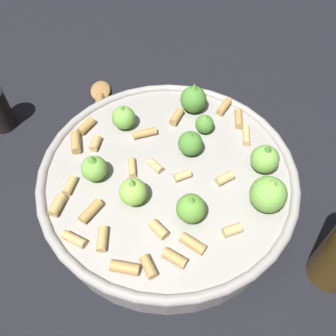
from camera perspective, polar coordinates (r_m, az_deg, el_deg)
The scene contains 3 objects.
ground_plane at distance 0.52m, azimuth 0.00°, elevation -4.39°, with size 2.40×2.40×0.00m, color black.
cooking_pan at distance 0.49m, azimuth 0.19°, elevation -2.07°, with size 0.35×0.35×0.11m.
wooden_spoon at distance 0.62m, azimuth -10.91°, elevation 8.24°, with size 0.20×0.12×0.02m.
Camera 1 is at (-0.23, 0.15, 0.44)m, focal length 38.09 mm.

